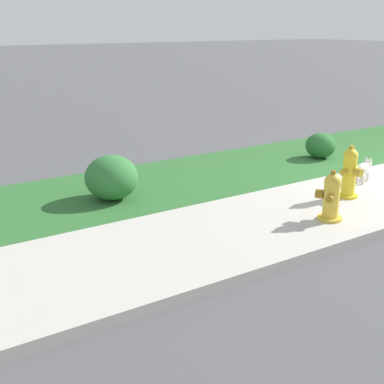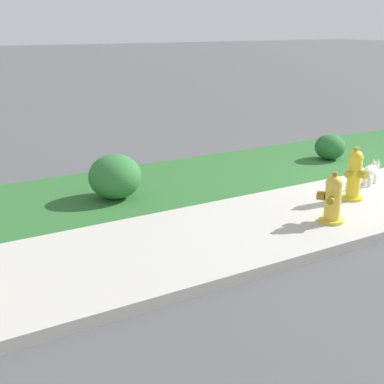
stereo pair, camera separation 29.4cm
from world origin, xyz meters
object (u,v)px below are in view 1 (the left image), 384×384
Objects in this scene: fire_hydrant_by_grass_verge at (350,173)px; fire_hydrant_at_driveway at (331,197)px; small_white_dog at (364,168)px; shrub_bush_near_lamp at (111,178)px; shrub_bush_far_verge at (320,146)px.

fire_hydrant_at_driveway is (-0.95, -0.51, -0.06)m from fire_hydrant_by_grass_verge.
fire_hydrant_at_driveway reaches higher than small_white_dog.
fire_hydrant_by_grass_verge is 1.02× the size of shrub_bush_near_lamp.
shrub_bush_far_verge is (2.42, 2.46, -0.08)m from fire_hydrant_at_driveway.
fire_hydrant_by_grass_verge is 0.93m from small_white_dog.
fire_hydrant_by_grass_verge is 1.65× the size of small_white_dog.
small_white_dog is (1.78, 0.91, -0.09)m from fire_hydrant_at_driveway.
fire_hydrant_at_driveway reaches higher than shrub_bush_far_verge.
fire_hydrant_at_driveway is at bearing 22.22° from fire_hydrant_by_grass_verge.
fire_hydrant_by_grass_verge is at bearing -4.74° from fire_hydrant_at_driveway.
fire_hydrant_at_driveway is 3.45m from shrub_bush_far_verge.
shrub_bush_far_verge is at bearing 1.04° from shrub_bush_near_lamp.
fire_hydrant_at_driveway is at bearing -50.27° from shrub_bush_near_lamp.
shrub_bush_far_verge is at bearing -133.24° from fire_hydrant_by_grass_verge.
small_white_dog is 0.62× the size of shrub_bush_near_lamp.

